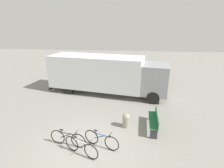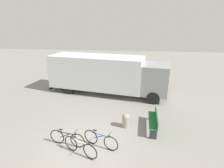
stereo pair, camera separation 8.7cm
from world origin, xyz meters
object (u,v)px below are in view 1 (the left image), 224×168
delivery_truck (106,73)px  bicycle_near (68,138)px  park_bench (154,120)px  bollard_near_bench (126,120)px  bicycle_middle (81,147)px  bicycle_far (101,140)px

delivery_truck → bicycle_near: bearing=-87.1°
bicycle_near → park_bench: bearing=33.4°
park_bench → bollard_near_bench: 1.48m
delivery_truck → bicycle_middle: size_ratio=5.82×
bicycle_middle → delivery_truck: bearing=113.4°
delivery_truck → bicycle_near: 6.77m
park_bench → bicycle_far: bearing=127.9°
bicycle_middle → bollard_near_bench: size_ratio=2.05×
bicycle_middle → bollard_near_bench: 2.96m
delivery_truck → bicycle_far: (0.76, -6.53, -1.26)m
bicycle_near → bicycle_far: size_ratio=1.05×
bicycle_near → bicycle_middle: size_ratio=1.07×
bollard_near_bench → bicycle_near: bearing=-144.5°
park_bench → bollard_near_bench: (-1.47, 0.00, -0.10)m
bicycle_middle → park_bench: bearing=58.8°
delivery_truck → bollard_near_bench: bearing=-59.8°
bicycle_near → bicycle_middle: (0.76, -0.50, 0.00)m
bicycle_middle → bicycle_far: size_ratio=0.98×
delivery_truck → bollard_near_bench: (1.81, -4.78, -1.22)m
park_bench → bicycle_middle: bearing=128.5°
delivery_truck → park_bench: 5.90m
park_bench → bollard_near_bench: bearing=92.9°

